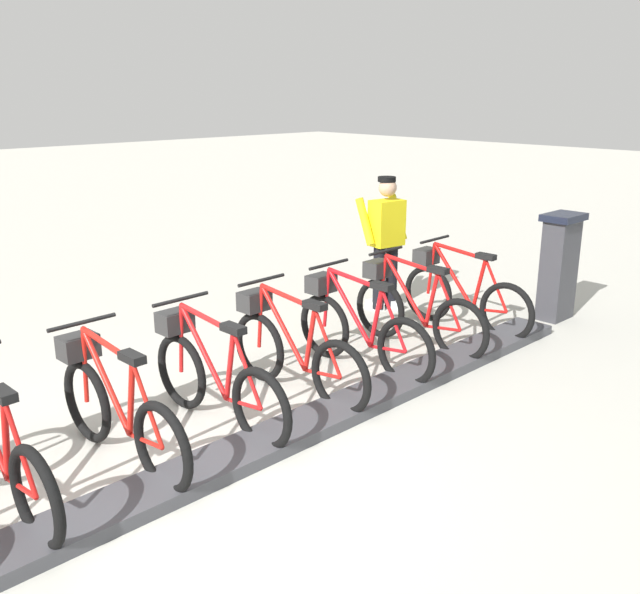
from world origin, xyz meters
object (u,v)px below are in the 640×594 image
(bike_docked_0, at_px, (460,293))
(payment_kiosk, at_px, (559,265))
(bike_docked_5, at_px, (116,408))
(bike_docked_2, at_px, (357,328))
(bike_docked_4, at_px, (213,376))
(worker_near_rack, at_px, (386,238))
(bike_docked_1, at_px, (413,309))
(bike_docked_3, at_px, (292,350))

(bike_docked_0, bearing_deg, payment_kiosk, -116.22)
(bike_docked_5, bearing_deg, bike_docked_2, -90.00)
(bike_docked_4, height_order, bike_docked_5, same)
(bike_docked_0, relative_size, bike_docked_4, 1.00)
(worker_near_rack, bearing_deg, bike_docked_4, 108.11)
(bike_docked_0, bearing_deg, bike_docked_1, 90.00)
(payment_kiosk, distance_m, bike_docked_2, 2.95)
(bike_docked_0, bearing_deg, bike_docked_5, 90.00)
(bike_docked_4, distance_m, bike_docked_5, 0.86)
(payment_kiosk, distance_m, bike_docked_3, 3.80)
(bike_docked_5, bearing_deg, bike_docked_0, -90.00)
(bike_docked_4, bearing_deg, worker_near_rack, -71.89)
(payment_kiosk, relative_size, bike_docked_0, 0.74)
(bike_docked_3, height_order, worker_near_rack, worker_near_rack)
(bike_docked_2, bearing_deg, bike_docked_0, -90.00)
(payment_kiosk, height_order, bike_docked_0, payment_kiosk)
(bike_docked_3, relative_size, bike_docked_5, 1.00)
(bike_docked_0, bearing_deg, worker_near_rack, 1.65)
(bike_docked_2, height_order, worker_near_rack, worker_near_rack)
(bike_docked_3, bearing_deg, bike_docked_0, -90.00)
(bike_docked_1, bearing_deg, bike_docked_5, 90.00)
(bike_docked_0, xyz_separation_m, worker_near_rack, (1.12, 0.03, 0.48))
(bike_docked_2, distance_m, worker_near_rack, 2.09)
(bike_docked_5, height_order, worker_near_rack, worker_near_rack)
(bike_docked_0, distance_m, bike_docked_1, 0.86)
(bike_docked_4, bearing_deg, bike_docked_3, -90.00)
(bike_docked_1, xyz_separation_m, bike_docked_4, (0.00, 2.59, 0.00))
(bike_docked_2, distance_m, bike_docked_3, 0.86)
(payment_kiosk, relative_size, worker_near_rack, 0.77)
(bike_docked_1, relative_size, bike_docked_4, 1.00)
(payment_kiosk, height_order, bike_docked_5, payment_kiosk)
(bike_docked_2, height_order, bike_docked_4, same)
(payment_kiosk, relative_size, bike_docked_4, 0.74)
(bike_docked_1, bearing_deg, payment_kiosk, -105.78)
(bike_docked_0, relative_size, bike_docked_3, 1.00)
(bike_docked_3, bearing_deg, bike_docked_2, -90.00)
(payment_kiosk, height_order, bike_docked_1, payment_kiosk)
(bike_docked_2, bearing_deg, payment_kiosk, -101.20)
(bike_docked_3, height_order, bike_docked_5, same)
(bike_docked_2, bearing_deg, worker_near_rack, -56.56)
(bike_docked_1, bearing_deg, bike_docked_2, 90.00)
(bike_docked_0, distance_m, bike_docked_5, 4.32)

